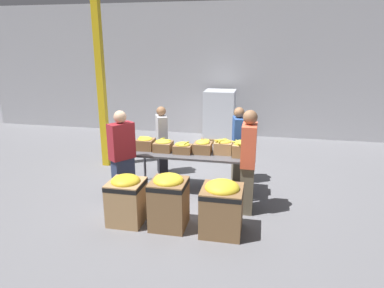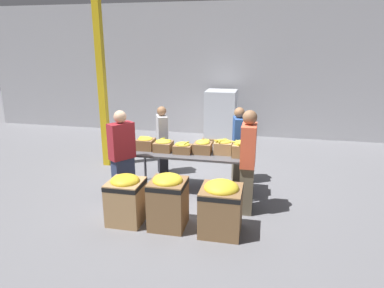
# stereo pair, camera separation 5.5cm
# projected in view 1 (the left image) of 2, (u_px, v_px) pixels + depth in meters

# --- Properties ---
(ground_plane) EXTENTS (30.00, 30.00, 0.00)m
(ground_plane) POSITION_uv_depth(u_px,v_px,m) (192.00, 190.00, 6.79)
(ground_plane) COLOR slate
(wall_back) EXTENTS (16.00, 0.08, 4.00)m
(wall_back) POSITION_uv_depth(u_px,v_px,m) (222.00, 71.00, 10.46)
(wall_back) COLOR #A8A8AD
(wall_back) RESTS_ON ground_plane
(sorting_table) EXTENTS (2.30, 0.76, 0.78)m
(sorting_table) POSITION_uv_depth(u_px,v_px,m) (192.00, 155.00, 6.59)
(sorting_table) COLOR #4C4C51
(sorting_table) RESTS_ON ground_plane
(banana_box_0) EXTENTS (0.34, 0.32, 0.26)m
(banana_box_0) POSITION_uv_depth(u_px,v_px,m) (145.00, 143.00, 6.75)
(banana_box_0) COLOR olive
(banana_box_0) RESTS_ON sorting_table
(banana_box_1) EXTENTS (0.34, 0.37, 0.24)m
(banana_box_1) POSITION_uv_depth(u_px,v_px,m) (163.00, 145.00, 6.64)
(banana_box_1) COLOR olive
(banana_box_1) RESTS_ON sorting_table
(banana_box_2) EXTENTS (0.34, 0.26, 0.23)m
(banana_box_2) POSITION_uv_depth(u_px,v_px,m) (183.00, 147.00, 6.52)
(banana_box_2) COLOR olive
(banana_box_2) RESTS_ON sorting_table
(banana_box_3) EXTENTS (0.34, 0.32, 0.27)m
(banana_box_3) POSITION_uv_depth(u_px,v_px,m) (203.00, 147.00, 6.52)
(banana_box_3) COLOR olive
(banana_box_3) RESTS_ON sorting_table
(banana_box_4) EXTENTS (0.34, 0.30, 0.30)m
(banana_box_4) POSITION_uv_depth(u_px,v_px,m) (223.00, 146.00, 6.48)
(banana_box_4) COLOR tan
(banana_box_4) RESTS_ON sorting_table
(banana_box_5) EXTENTS (0.37, 0.35, 0.32)m
(banana_box_5) POSITION_uv_depth(u_px,v_px,m) (242.00, 148.00, 6.31)
(banana_box_5) COLOR #A37A4C
(banana_box_5) RESTS_ON sorting_table
(volunteer_0) EXTENTS (0.29, 0.46, 1.58)m
(volunteer_0) POSITION_uv_depth(u_px,v_px,m) (238.00, 145.00, 7.01)
(volunteer_0) COLOR #6B604C
(volunteer_0) RESTS_ON ground_plane
(volunteer_1) EXTENTS (0.24, 0.47, 1.77)m
(volunteer_1) POSITION_uv_depth(u_px,v_px,m) (248.00, 163.00, 5.72)
(volunteer_1) COLOR #6B604C
(volunteer_1) RESTS_ON ground_plane
(volunteer_2) EXTENTS (0.36, 0.45, 1.51)m
(volunteer_2) POSITION_uv_depth(u_px,v_px,m) (162.00, 141.00, 7.47)
(volunteer_2) COLOR black
(volunteer_2) RESTS_ON ground_plane
(volunteer_3) EXTENTS (0.44, 0.49, 1.67)m
(volunteer_3) POSITION_uv_depth(u_px,v_px,m) (122.00, 157.00, 6.17)
(volunteer_3) COLOR #2D3856
(volunteer_3) RESTS_ON ground_plane
(donation_bin_0) EXTENTS (0.55, 0.55, 0.81)m
(donation_bin_0) POSITION_uv_depth(u_px,v_px,m) (127.00, 198.00, 5.45)
(donation_bin_0) COLOR tan
(donation_bin_0) RESTS_ON ground_plane
(donation_bin_1) EXTENTS (0.55, 0.55, 0.88)m
(donation_bin_1) POSITION_uv_depth(u_px,v_px,m) (169.00, 199.00, 5.31)
(donation_bin_1) COLOR olive
(donation_bin_1) RESTS_ON ground_plane
(donation_bin_2) EXTENTS (0.62, 0.62, 0.84)m
(donation_bin_2) POSITION_uv_depth(u_px,v_px,m) (222.00, 205.00, 5.16)
(donation_bin_2) COLOR olive
(donation_bin_2) RESTS_ON ground_plane
(support_pillar) EXTENTS (0.16, 0.16, 4.00)m
(support_pillar) POSITION_uv_depth(u_px,v_px,m) (101.00, 80.00, 7.66)
(support_pillar) COLOR gold
(support_pillar) RESTS_ON ground_plane
(pallet_stack_0) EXTENTS (0.96, 0.96, 1.49)m
(pallet_stack_0) POSITION_uv_depth(u_px,v_px,m) (220.00, 116.00, 10.14)
(pallet_stack_0) COLOR olive
(pallet_stack_0) RESTS_ON ground_plane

